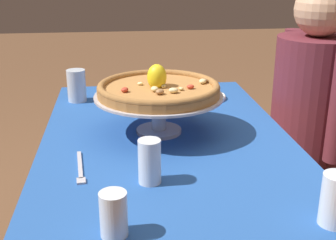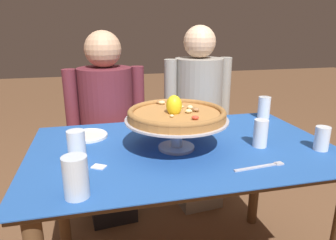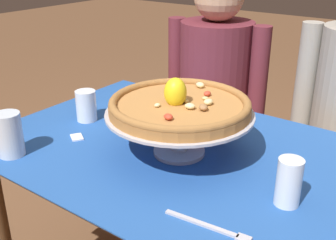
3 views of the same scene
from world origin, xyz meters
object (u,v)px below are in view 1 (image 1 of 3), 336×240
water_glass_front_left (77,88)px  side_plate (205,96)px  water_glass_side_left (152,87)px  water_glass_side_right (150,164)px  water_glass_back_right (335,203)px  diner_left (308,133)px  water_glass_front_right (114,217)px  dinner_fork (80,169)px  pizza_stand (159,103)px  pizza (159,88)px  sugar_packet (124,104)px

water_glass_front_left → side_plate: water_glass_front_left is taller
water_glass_side_left → water_glass_side_right: (0.78, -0.07, 0.01)m
water_glass_back_right → water_glass_side_right: same height
water_glass_front_left → diner_left: diner_left is taller
water_glass_front_right → diner_left: bearing=136.2°
dinner_fork → diner_left: (-0.53, 0.92, -0.14)m
pizza_stand → side_plate: bearing=147.6°
pizza_stand → diner_left: 0.76m
pizza_stand → water_glass_side_left: size_ratio=3.97×
water_glass_side_right → dinner_fork: 0.22m
water_glass_side_right → water_glass_side_left: bearing=174.6°
water_glass_front_right → water_glass_side_left: bearing=170.4°
pizza → dinner_fork: (0.26, -0.25, -0.15)m
pizza → diner_left: size_ratio=0.34×
water_glass_side_right → sugar_packet: water_glass_side_right is taller
pizza_stand → water_glass_side_right: pizza_stand is taller
water_glass_back_right → pizza_stand: bearing=-151.2°
water_glass_front_right → sugar_packet: 0.93m
water_glass_front_left → sugar_packet: (0.07, 0.19, -0.06)m
water_glass_back_right → water_glass_front_left: 1.20m
water_glass_front_left → side_plate: size_ratio=0.74×
water_glass_front_right → water_glass_back_right: (0.02, 0.49, 0.01)m
water_glass_side_right → dinner_fork: (-0.10, -0.19, -0.05)m
diner_left → sugar_packet: bearing=-94.7°
pizza_stand → water_glass_front_right: 0.62m
water_glass_front_right → side_plate: water_glass_front_right is taller
pizza → water_glass_front_right: (0.60, -0.16, -0.11)m
water_glass_front_left → dinner_fork: bearing=4.6°
water_glass_front_left → dinner_fork: (0.66, 0.05, -0.05)m
pizza → water_glass_back_right: pizza is taller
pizza_stand → pizza: 0.05m
water_glass_back_right → diner_left: 0.96m
water_glass_side_right → diner_left: 0.98m
water_glass_front_left → dinner_fork: water_glass_front_left is taller
water_glass_front_left → water_glass_side_right: 0.80m
water_glass_side_right → diner_left: (-0.63, 0.73, -0.19)m
water_glass_side_left → side_plate: bearing=79.5°
water_glass_front_right → sugar_packet: (-0.93, 0.05, -0.04)m
water_glass_front_left → side_plate: bearing=87.0°
pizza_stand → diner_left: (-0.27, 0.67, -0.24)m
pizza → water_glass_back_right: (0.61, 0.34, -0.11)m
water_glass_side_left → side_plate: water_glass_side_left is taller
water_glass_front_left → dinner_fork: 0.67m
water_glass_front_right → sugar_packet: water_glass_front_right is taller
side_plate → sugar_packet: 0.35m
pizza_stand → water_glass_front_left: bearing=-142.6°
water_glass_front_right → diner_left: diner_left is taller
water_glass_front_left → water_glass_side_left: 0.32m
water_glass_side_left → dinner_fork: bearing=-21.4°
water_glass_back_right → dinner_fork: 0.69m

